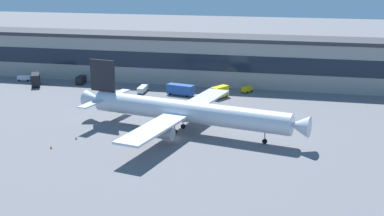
% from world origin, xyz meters
% --- Properties ---
extents(ground_plane, '(600.00, 600.00, 0.00)m').
position_xyz_m(ground_plane, '(0.00, 0.00, 0.00)').
color(ground_plane, slate).
extents(terminal_building, '(195.94, 14.74, 16.11)m').
position_xyz_m(terminal_building, '(0.00, 59.53, 8.08)').
color(terminal_building, '#9E9993').
rests_on(terminal_building, ground_plane).
extents(airliner, '(57.88, 50.05, 15.84)m').
position_xyz_m(airliner, '(1.69, 5.18, 5.18)').
color(airliner, silver).
rests_on(airliner, ground_plane).
extents(follow_me_car, '(4.70, 2.77, 1.85)m').
position_xyz_m(follow_me_car, '(-66.10, 47.29, 1.09)').
color(follow_me_car, white).
rests_on(follow_me_car, ground_plane).
extents(crew_van, '(2.79, 5.42, 2.55)m').
position_xyz_m(crew_van, '(-44.93, 47.48, 1.46)').
color(crew_van, black).
rests_on(crew_van, ground_plane).
extents(stair_truck, '(5.05, 6.40, 3.55)m').
position_xyz_m(stair_truck, '(4.21, 39.11, 1.98)').
color(stair_truck, yellow).
rests_on(stair_truck, ground_plane).
extents(fuel_truck, '(8.82, 4.62, 3.35)m').
position_xyz_m(fuel_truck, '(-7.90, 39.70, 1.88)').
color(fuel_truck, '#2651A5').
rests_on(fuel_truck, ground_plane).
extents(baggage_tug, '(3.50, 4.12, 1.85)m').
position_xyz_m(baggage_tug, '(11.51, 48.12, 1.09)').
color(baggage_tug, yellow).
rests_on(baggage_tug, ground_plane).
extents(belt_loader, '(2.32, 6.48, 1.95)m').
position_xyz_m(belt_loader, '(-20.67, 40.58, 1.15)').
color(belt_loader, white).
rests_on(belt_loader, ground_plane).
extents(catering_truck, '(5.66, 7.58, 4.15)m').
position_xyz_m(catering_truck, '(-58.09, 41.14, 2.29)').
color(catering_truck, black).
rests_on(catering_truck, ground_plane).
extents(traffic_cone_0, '(0.51, 0.51, 0.64)m').
position_xyz_m(traffic_cone_0, '(-24.02, -12.58, 0.32)').
color(traffic_cone_0, '#F2590C').
rests_on(traffic_cone_0, ground_plane).
extents(traffic_cone_1, '(0.52, 0.52, 0.65)m').
position_xyz_m(traffic_cone_1, '(-21.43, -5.63, 0.33)').
color(traffic_cone_1, '#F2590C').
rests_on(traffic_cone_1, ground_plane).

